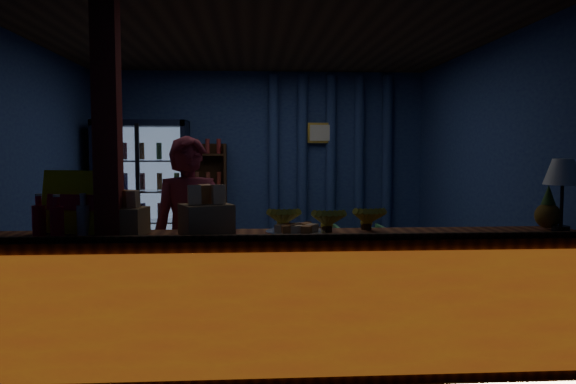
{
  "coord_description": "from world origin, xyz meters",
  "views": [
    {
      "loc": [
        -0.11,
        -5.66,
        1.53
      ],
      "look_at": [
        0.25,
        -0.2,
        1.11
      ],
      "focal_mm": 35.0,
      "sensor_mm": 36.0,
      "label": 1
    }
  ],
  "objects_px": {
    "pastry_tray": "(296,231)",
    "table_lamp": "(563,175)",
    "shopkeeper": "(190,240)",
    "green_chair": "(360,247)"
  },
  "relations": [
    {
      "from": "green_chair",
      "to": "table_lamp",
      "type": "relative_size",
      "value": 1.23
    },
    {
      "from": "table_lamp",
      "to": "green_chair",
      "type": "bearing_deg",
      "value": 104.06
    },
    {
      "from": "shopkeeper",
      "to": "table_lamp",
      "type": "bearing_deg",
      "value": -19.51
    },
    {
      "from": "shopkeeper",
      "to": "table_lamp",
      "type": "distance_m",
      "value": 2.78
    },
    {
      "from": "green_chair",
      "to": "pastry_tray",
      "type": "relative_size",
      "value": 1.52
    },
    {
      "from": "shopkeeper",
      "to": "table_lamp",
      "type": "relative_size",
      "value": 3.2
    },
    {
      "from": "shopkeeper",
      "to": "pastry_tray",
      "type": "distance_m",
      "value": 1.03
    },
    {
      "from": "pastry_tray",
      "to": "table_lamp",
      "type": "height_order",
      "value": "table_lamp"
    },
    {
      "from": "green_chair",
      "to": "table_lamp",
      "type": "bearing_deg",
      "value": 102.34
    },
    {
      "from": "green_chair",
      "to": "table_lamp",
      "type": "xyz_separation_m",
      "value": [
        0.79,
        -3.17,
        1.06
      ]
    }
  ]
}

